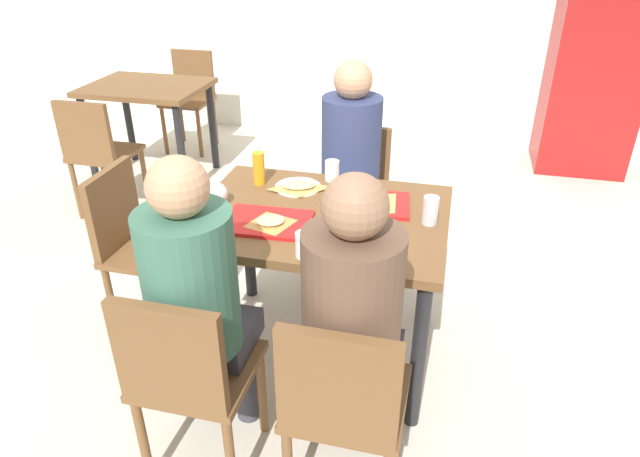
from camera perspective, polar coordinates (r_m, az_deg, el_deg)
ground_plane at (r=2.90m, az=0.00°, el=-12.14°), size 10.00×10.00×0.02m
main_table at (r=2.51m, az=0.00°, el=-0.54°), size 1.10×0.84×0.76m
chair_near_left at (r=2.07m, az=-13.25°, el=-14.08°), size 0.40×0.40×0.86m
chair_near_right at (r=1.93m, az=2.34°, el=-17.14°), size 0.40×0.40×0.86m
chair_far_side at (r=3.28m, az=3.38°, el=3.87°), size 0.40×0.40×0.86m
chair_left_end at (r=2.92m, az=-18.11°, el=-0.96°), size 0.40×0.40×0.86m
person_in_red at (r=2.01m, az=-12.32°, el=-6.34°), size 0.32×0.42×1.27m
person_in_brown_jacket at (r=1.86m, az=3.39°, el=-8.83°), size 0.32×0.42×1.27m
person_far_side at (r=3.05m, az=3.01°, el=6.98°), size 0.32×0.42×1.27m
tray_red_near at (r=2.38m, az=-5.37°, el=0.64°), size 0.37×0.28×0.02m
tray_red_far at (r=2.53m, az=4.94°, el=2.51°), size 0.39×0.30×0.02m
paper_plate_center at (r=2.70m, az=-2.24°, el=4.22°), size 0.22×0.22×0.01m
paper_plate_near_edge at (r=2.23m, az=2.71°, el=-1.49°), size 0.22×0.22×0.01m
pizza_slice_a at (r=2.35m, az=-5.01°, el=0.71°), size 0.22×0.21×0.02m
pizza_slice_b at (r=2.51m, az=5.45°, el=2.66°), size 0.26×0.28×0.02m
pizza_slice_c at (r=2.67m, az=-2.13°, el=4.26°), size 0.25×0.20×0.02m
plastic_cup_a at (r=2.76m, az=1.23°, el=5.87°), size 0.07×0.07×0.10m
plastic_cup_b at (r=2.12m, az=-1.59°, el=-1.65°), size 0.07×0.07×0.10m
soda_can at (r=2.39m, az=11.10°, el=1.81°), size 0.07×0.07×0.12m
condiment_bottle at (r=2.72m, az=-6.21°, el=6.06°), size 0.06×0.06×0.16m
foil_bundle at (r=2.56m, az=-10.38°, el=3.47°), size 0.10×0.10×0.10m
drink_fridge at (r=5.17m, az=26.38°, el=15.60°), size 0.70×0.60×1.90m
background_table at (r=4.71m, az=-16.99°, el=12.18°), size 0.90×0.70×0.76m
background_chair_near at (r=4.17m, az=-21.60°, el=7.45°), size 0.40×0.40×0.86m
background_chair_far at (r=5.36m, az=-12.95°, el=13.26°), size 0.40×0.40×0.86m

